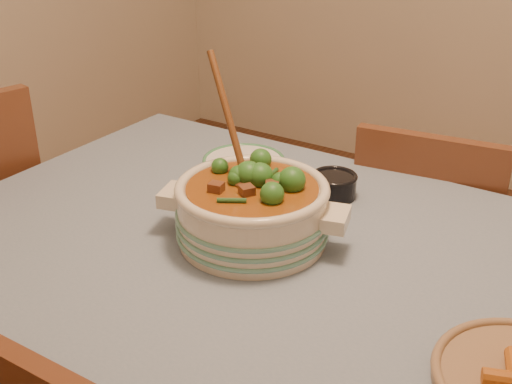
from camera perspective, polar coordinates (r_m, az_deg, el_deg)
dining_table at (r=1.41m, az=3.47°, el=-8.95°), size 1.68×1.08×0.76m
stew_casserole at (r=1.38m, az=-0.34°, el=-1.26°), size 0.42×0.40×0.39m
white_plate at (r=1.78m, az=-1.10°, el=2.76°), size 0.30×0.30×0.02m
condiment_bowl at (r=1.60m, az=6.94°, el=0.71°), size 0.14×0.14×0.06m
chair_far at (r=1.99m, az=14.83°, el=-4.32°), size 0.45×0.45×0.87m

